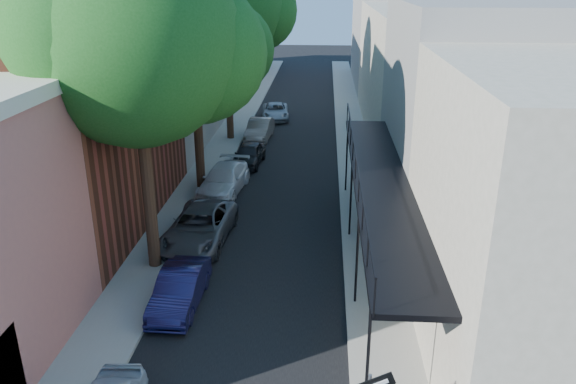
% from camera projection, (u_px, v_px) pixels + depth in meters
% --- Properties ---
extents(road_surface, '(6.00, 64.00, 0.01)m').
position_uv_depth(road_surface, '(292.00, 129.00, 38.72)').
color(road_surface, black).
rests_on(road_surface, ground).
extents(sidewalk_left, '(2.00, 64.00, 0.12)m').
position_uv_depth(sidewalk_left, '(235.00, 127.00, 38.95)').
color(sidewalk_left, gray).
rests_on(sidewalk_left, ground).
extents(sidewalk_right, '(2.00, 64.00, 0.12)m').
position_uv_depth(sidewalk_right, '(350.00, 129.00, 38.46)').
color(sidewalk_right, gray).
rests_on(sidewalk_right, ground).
extents(buildings_left, '(10.10, 59.10, 12.00)m').
position_uv_depth(buildings_left, '(148.00, 57.00, 36.36)').
color(buildings_left, '#B2655B').
rests_on(buildings_left, ground).
extents(buildings_right, '(9.80, 55.00, 10.00)m').
position_uv_depth(buildings_right, '(431.00, 66.00, 36.10)').
color(buildings_right, beige).
rests_on(buildings_right, ground).
extents(oak_near, '(7.48, 6.80, 11.42)m').
position_uv_depth(oak_near, '(150.00, 43.00, 17.72)').
color(oak_near, '#372216').
rests_on(oak_near, ground).
extents(oak_mid, '(6.60, 6.00, 10.20)m').
position_uv_depth(oak_mid, '(202.00, 42.00, 25.43)').
color(oak_mid, '#372216').
rests_on(oak_mid, ground).
extents(oak_far, '(7.70, 7.00, 11.90)m').
position_uv_depth(oak_far, '(234.00, 5.00, 33.41)').
color(oak_far, '#372216').
rests_on(oak_far, ground).
extents(parked_car_b, '(1.34, 3.66, 1.20)m').
position_uv_depth(parked_car_b, '(180.00, 289.00, 17.77)').
color(parked_car_b, '#14123B').
rests_on(parked_car_b, ground).
extents(parked_car_c, '(2.53, 4.98, 1.35)m').
position_uv_depth(parked_car_c, '(200.00, 227.00, 22.00)').
color(parked_car_c, '#4D4E54').
rests_on(parked_car_c, ground).
extents(parked_car_d, '(2.30, 4.64, 1.30)m').
position_uv_depth(parked_car_d, '(224.00, 180.00, 27.14)').
color(parked_car_d, silver).
rests_on(parked_car_d, ground).
extents(parked_car_e, '(1.71, 3.64, 1.20)m').
position_uv_depth(parked_car_e, '(249.00, 154.00, 31.12)').
color(parked_car_e, black).
rests_on(parked_car_e, ground).
extents(parked_car_f, '(1.61, 4.02, 1.30)m').
position_uv_depth(parked_car_f, '(260.00, 129.00, 36.03)').
color(parked_car_f, gray).
rests_on(parked_car_f, ground).
extents(parked_car_g, '(2.25, 4.22, 1.13)m').
position_uv_depth(parked_car_g, '(275.00, 111.00, 41.17)').
color(parked_car_g, '#8C939E').
rests_on(parked_car_g, ground).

